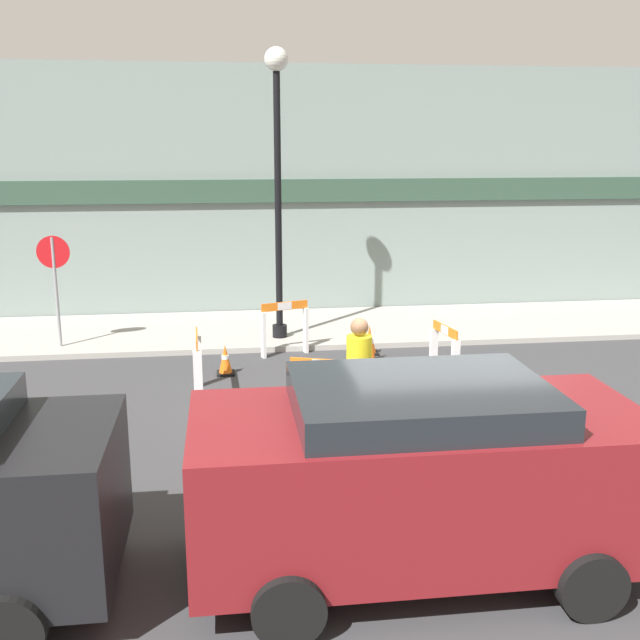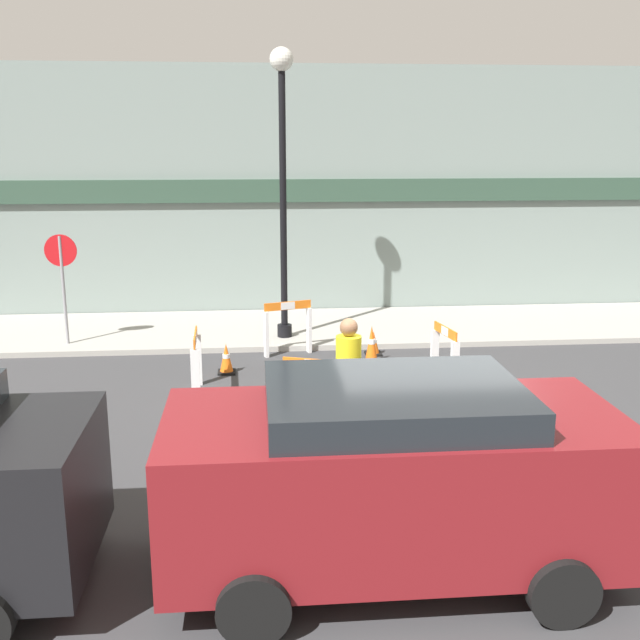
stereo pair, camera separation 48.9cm
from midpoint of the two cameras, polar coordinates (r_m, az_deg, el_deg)
name	(u,v)px [view 2 (the right image)]	position (r m, az deg, el deg)	size (l,w,h in m)	color
ground_plane	(428,441)	(10.18, 9.60, -9.12)	(60.00, 60.00, 0.00)	#38383A
sidewalk_slab	(362,327)	(15.84, 4.11, -0.51)	(18.00, 3.19, 0.10)	#9E9B93
storefront_facade	(353,192)	(17.06, 3.37, 9.70)	(18.00, 0.22, 5.50)	gray
streetlamp_post	(283,157)	(14.34, -1.87, 12.32)	(0.44, 0.44, 5.44)	black
stop_sign	(62,271)	(14.74, -18.16, 3.57)	(0.60, 0.06, 2.09)	gray
barricade_0	(196,360)	(11.81, -8.24, -3.06)	(0.16, 0.92, 0.99)	white
barricade_1	(314,394)	(10.06, 0.94, -5.68)	(0.86, 0.40, 1.07)	white
barricade_2	(445,353)	(12.41, 10.59, -2.47)	(0.28, 0.84, 0.96)	white
barricade_3	(288,326)	(13.81, -1.45, -0.45)	(0.90, 0.40, 1.01)	white
traffic_cone_0	(446,400)	(11.11, 10.83, -6.01)	(0.30, 0.30, 0.46)	black
traffic_cone_1	(372,345)	(13.41, 4.99, -1.89)	(0.30, 0.30, 0.69)	black
traffic_cone_2	(226,359)	(12.85, -6.07, -2.98)	(0.30, 0.30, 0.53)	black
traffic_cone_3	(373,344)	(13.94, 5.09, -1.80)	(0.30, 0.30, 0.45)	black
traffic_cone_4	(405,413)	(10.27, 7.86, -7.03)	(0.30, 0.30, 0.63)	black
person_worker	(348,382)	(9.27, 3.68, -4.78)	(0.32, 0.32, 1.79)	#33333D
parked_car_1	(393,469)	(6.89, 7.62, -11.24)	(4.07, 1.98, 1.82)	maroon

